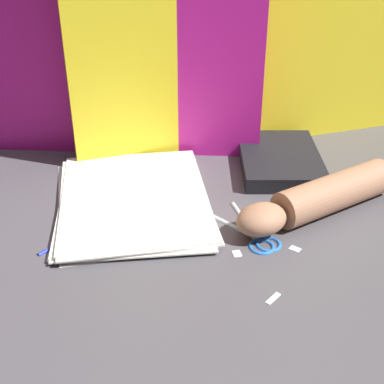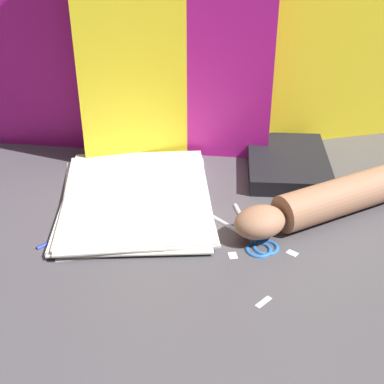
% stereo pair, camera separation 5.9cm
% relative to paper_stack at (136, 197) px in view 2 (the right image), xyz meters
% --- Properties ---
extents(ground_plane, '(6.00, 6.00, 0.00)m').
position_rel_paper_stack_xyz_m(ground_plane, '(0.14, -0.10, -0.01)').
color(ground_plane, '#4C494F').
extents(backdrop_panel_left, '(0.72, 0.16, 0.57)m').
position_rel_paper_stack_xyz_m(backdrop_panel_left, '(-0.06, 0.25, 0.27)').
color(backdrop_panel_left, '#D81E9E').
rests_on(backdrop_panel_left, ground_plane).
extents(backdrop_panel_center, '(0.84, 0.17, 0.58)m').
position_rel_paper_stack_xyz_m(backdrop_panel_center, '(0.30, 0.25, 0.28)').
color(backdrop_panel_center, yellow).
rests_on(backdrop_panel_center, ground_plane).
extents(paper_stack, '(0.31, 0.38, 0.02)m').
position_rel_paper_stack_xyz_m(paper_stack, '(0.00, 0.00, 0.00)').
color(paper_stack, white).
rests_on(paper_stack, ground_plane).
extents(book_closed, '(0.20, 0.26, 0.03)m').
position_rel_paper_stack_xyz_m(book_closed, '(0.32, 0.12, 0.01)').
color(book_closed, black).
rests_on(book_closed, ground_plane).
extents(scissors, '(0.13, 0.17, 0.01)m').
position_rel_paper_stack_xyz_m(scissors, '(0.21, -0.14, -0.00)').
color(scissors, silver).
rests_on(scissors, ground_plane).
extents(hand_forearm, '(0.35, 0.21, 0.07)m').
position_rel_paper_stack_xyz_m(hand_forearm, '(0.34, -0.08, 0.03)').
color(hand_forearm, '#A87556').
rests_on(hand_forearm, ground_plane).
extents(paper_scrap_near, '(0.02, 0.02, 0.00)m').
position_rel_paper_stack_xyz_m(paper_scrap_near, '(0.17, -0.19, -0.01)').
color(paper_scrap_near, white).
rests_on(paper_scrap_near, ground_plane).
extents(paper_scrap_mid, '(0.02, 0.02, 0.00)m').
position_rel_paper_stack_xyz_m(paper_scrap_mid, '(0.27, -0.19, -0.01)').
color(paper_scrap_mid, white).
rests_on(paper_scrap_mid, ground_plane).
extents(paper_scrap_far, '(0.03, 0.03, 0.00)m').
position_rel_paper_stack_xyz_m(paper_scrap_far, '(0.20, -0.30, -0.01)').
color(paper_scrap_far, white).
rests_on(paper_scrap_far, ground_plane).
extents(pen, '(0.12, 0.10, 0.01)m').
position_rel_paper_stack_xyz_m(pen, '(-0.11, -0.10, -0.01)').
color(pen, '#2333B2').
rests_on(pen, ground_plane).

